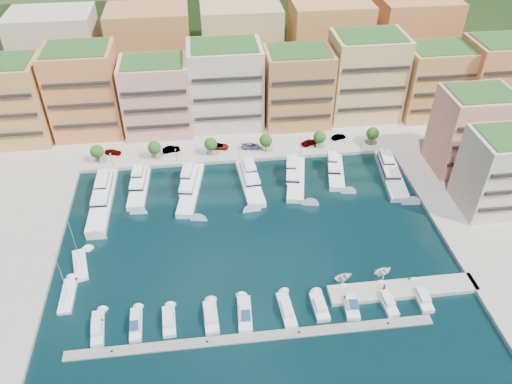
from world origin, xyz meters
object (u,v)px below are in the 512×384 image
at_px(tree_0, 97,151).
at_px(cruiser_6, 320,307).
at_px(cruiser_0, 98,329).
at_px(yacht_6, 390,172).
at_px(tree_5, 373,134).
at_px(yacht_1, 139,186).
at_px(car_0, 113,152).
at_px(yacht_5, 335,169).
at_px(cruiser_5, 287,310).
at_px(tree_1, 154,148).
at_px(car_5, 339,137).
at_px(person_0, 384,287).
at_px(sailboat_1, 80,265).
at_px(tender_0, 344,277).
at_px(person_1, 409,277).
at_px(lamppost_2, 239,149).
at_px(cruiser_7, 351,304).
at_px(cruiser_8, 386,301).
at_px(tree_3, 266,140).
at_px(cruiser_1, 136,325).
at_px(cruiser_3, 211,318).
at_px(yacht_2, 191,186).
at_px(yacht_0, 103,196).
at_px(lamppost_0, 111,158).
at_px(tree_4, 320,137).
at_px(yacht_4, 296,176).
at_px(tender_2, 384,271).
at_px(sailboat_0, 68,296).
at_px(yacht_3, 250,180).
at_px(cruiser_9, 422,297).
at_px(car_1, 171,149).
at_px(car_4, 309,142).
at_px(cruiser_4, 245,314).
at_px(cruiser_2, 169,322).
at_px(car_2, 219,146).
at_px(lamppost_3, 301,145).
at_px(lamppost_4, 361,141).
at_px(tender_1, 377,273).
at_px(tree_2, 211,144).
at_px(car_3, 251,146).
at_px(lamppost_1, 176,153).

bearing_deg(tree_0, cruiser_6, -48.53).
bearing_deg(cruiser_0, yacht_6, 30.30).
height_order(tree_5, yacht_1, tree_5).
relative_size(yacht_6, car_0, 4.94).
height_order(yacht_5, cruiser_5, yacht_5).
distance_m(tree_1, car_5, 55.27).
xyz_separation_m(car_0, person_0, (62.01, -59.52, 0.20)).
xyz_separation_m(sailboat_1, tender_0, (57.75, -10.55, 0.13)).
relative_size(tree_0, person_1, 3.33).
height_order(lamppost_2, sailboat_1, sailboat_1).
relative_size(cruiser_7, cruiser_8, 0.98).
xyz_separation_m(tree_3, car_0, (-44.47, 3.80, -2.96)).
height_order(cruiser_1, cruiser_3, cruiser_1).
bearing_deg(car_0, yacht_2, -116.55).
distance_m(tree_5, yacht_0, 78.88).
bearing_deg(cruiser_7, lamppost_0, 133.97).
distance_m(tree_1, lamppost_0, 12.25).
xyz_separation_m(lamppost_2, person_0, (25.54, -53.43, -1.84)).
height_order(tree_4, yacht_4, tree_4).
bearing_deg(cruiser_5, tender_2, 19.34).
xyz_separation_m(tree_5, person_1, (-8.17, -53.50, -2.89)).
relative_size(yacht_0, yacht_2, 1.15).
xyz_separation_m(cruiser_7, tender_0, (0.55, 7.50, -0.13)).
relative_size(tree_3, tree_5, 1.00).
xyz_separation_m(sailboat_0, tender_2, (68.11, -1.13, 0.13)).
bearing_deg(yacht_3, cruiser_8, -61.84).
relative_size(cruiser_5, cruiser_9, 1.13).
xyz_separation_m(car_1, car_4, (41.16, -1.02, 0.02)).
height_order(tree_0, cruiser_6, tree_0).
distance_m(cruiser_4, sailboat_1, 39.59).
bearing_deg(tender_0, cruiser_2, 83.23).
xyz_separation_m(car_2, person_1, (37.28, -56.69, 0.07)).
xyz_separation_m(car_2, person_0, (31.00, -58.92, 0.21)).
relative_size(tree_3, yacht_4, 0.28).
bearing_deg(yacht_1, lamppost_3, 12.71).
bearing_deg(car_2, yacht_2, 166.83).
height_order(lamppost_4, cruiser_4, lamppost_4).
height_order(yacht_6, tender_1, yacht_6).
xyz_separation_m(tender_0, tender_2, (9.18, 0.62, -0.00)).
bearing_deg(tree_2, cruiser_0, -113.47).
height_order(yacht_6, cruiser_4, yacht_6).
height_order(tree_0, tender_0, tree_0).
relative_size(lamppost_2, car_3, 0.75).
height_order(cruiser_6, cruiser_9, same).
height_order(tree_0, yacht_5, tree_0).
xyz_separation_m(lamppost_1, person_0, (43.54, -53.43, -1.84)).
height_order(tender_2, car_4, car_4).
distance_m(yacht_6, cruiser_6, 52.52).
relative_size(tree_1, car_0, 1.23).
bearing_deg(car_3, tree_2, 102.56).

